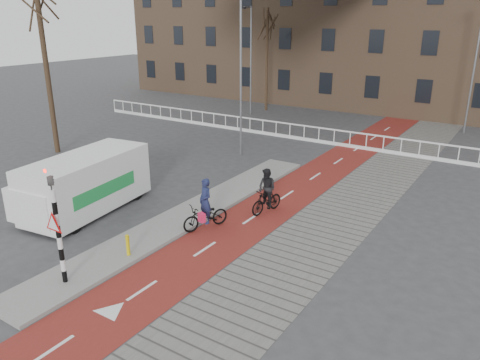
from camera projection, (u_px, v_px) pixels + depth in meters
The scene contains 16 objects.
ground at pixel (130, 262), 15.03m from camera, with size 120.00×120.00×0.00m, color #38383A.
bike_lane at pixel (306, 182), 22.17m from camera, with size 2.50×60.00×0.01m, color maroon.
sidewalk at pixel (364, 194), 20.73m from camera, with size 3.00×60.00×0.01m, color slate.
curb_island at pixel (191, 214), 18.53m from camera, with size 1.80×16.00×0.12m, color gray.
traffic_signal at pixel (56, 224), 13.08m from camera, with size 0.80×0.80×3.68m.
bollard at pixel (128, 245), 15.11m from camera, with size 0.12×0.12×0.71m, color #D5BC0B.
cyclist_near at pixel (206, 212), 17.16m from camera, with size 1.31×1.96×1.94m.
cyclist_far at pixel (267, 195), 18.53m from camera, with size 0.88×1.74×1.82m.
van at pixel (87, 183), 18.56m from camera, with size 2.79×5.58×2.30m.
railing at pixel (263, 130), 30.94m from camera, with size 28.00×0.10×0.99m.
townhouse_row at pixel (375, 11), 39.26m from camera, with size 46.00×10.00×15.90m.
tree_left at pixel (46, 67), 25.44m from camera, with size 0.29×0.29×9.62m, color #2F2214.
tree_mid at pixel (267, 61), 37.50m from camera, with size 0.22×0.22×8.02m, color #2F2214.
streetlight_near at pixel (241, 78), 25.09m from camera, with size 0.12×0.12×8.57m, color slate.
streetlight_left at pixel (251, 62), 35.94m from camera, with size 0.12×0.12×8.10m, color slate.
streetlight_right at pixel (474, 68), 29.96m from camera, with size 0.12×0.12×8.54m, color slate.
Camera 1 is at (10.19, -9.22, 7.52)m, focal length 35.00 mm.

